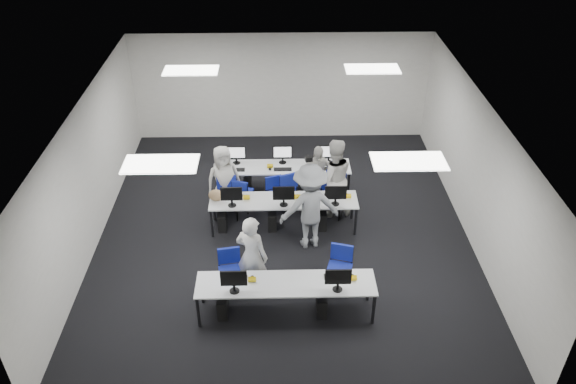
{
  "coord_description": "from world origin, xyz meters",
  "views": [
    {
      "loc": [
        -0.12,
        -9.77,
        7.61
      ],
      "look_at": [
        0.09,
        0.11,
        1.0
      ],
      "focal_mm": 35.0,
      "sensor_mm": 36.0,
      "label": 1
    }
  ],
  "objects_px": {
    "chair_6": "(285,193)",
    "student_1": "(333,178)",
    "student_0": "(252,256)",
    "chair_1": "(339,276)",
    "photographer": "(310,207)",
    "student_3": "(317,176)",
    "desk_front": "(286,285)",
    "chair_0": "(231,279)",
    "chair_3": "(276,201)",
    "chair_7": "(329,192)",
    "chair_5": "(243,198)",
    "chair_2": "(228,204)",
    "desk_mid": "(284,202)",
    "chair_4": "(333,202)",
    "student_2": "(224,179)"
  },
  "relations": [
    {
      "from": "desk_mid",
      "to": "chair_6",
      "type": "distance_m",
      "value": 1.0
    },
    {
      "from": "chair_4",
      "to": "student_3",
      "type": "xyz_separation_m",
      "value": [
        -0.35,
        0.4,
        0.45
      ]
    },
    {
      "from": "chair_2",
      "to": "chair_4",
      "type": "bearing_deg",
      "value": -2.65
    },
    {
      "from": "desk_mid",
      "to": "student_1",
      "type": "height_order",
      "value": "student_1"
    },
    {
      "from": "chair_0",
      "to": "student_3",
      "type": "relative_size",
      "value": 0.59
    },
    {
      "from": "chair_0",
      "to": "chair_2",
      "type": "relative_size",
      "value": 0.96
    },
    {
      "from": "chair_1",
      "to": "student_3",
      "type": "relative_size",
      "value": 0.6
    },
    {
      "from": "chair_2",
      "to": "student_0",
      "type": "relative_size",
      "value": 0.54
    },
    {
      "from": "chair_3",
      "to": "chair_6",
      "type": "height_order",
      "value": "chair_6"
    },
    {
      "from": "student_3",
      "to": "photographer",
      "type": "bearing_deg",
      "value": -110.48
    },
    {
      "from": "desk_front",
      "to": "chair_0",
      "type": "bearing_deg",
      "value": 149.26
    },
    {
      "from": "desk_mid",
      "to": "student_1",
      "type": "relative_size",
      "value": 1.71
    },
    {
      "from": "chair_2",
      "to": "student_3",
      "type": "xyz_separation_m",
      "value": [
        2.05,
        0.44,
        0.47
      ]
    },
    {
      "from": "chair_1",
      "to": "chair_0",
      "type": "bearing_deg",
      "value": -162.52
    },
    {
      "from": "chair_6",
      "to": "student_0",
      "type": "relative_size",
      "value": 0.54
    },
    {
      "from": "desk_front",
      "to": "photographer",
      "type": "height_order",
      "value": "photographer"
    },
    {
      "from": "chair_6",
      "to": "student_1",
      "type": "xyz_separation_m",
      "value": [
        1.06,
        -0.37,
        0.64
      ]
    },
    {
      "from": "student_0",
      "to": "photographer",
      "type": "bearing_deg",
      "value": -104.84
    },
    {
      "from": "chair_1",
      "to": "student_3",
      "type": "distance_m",
      "value": 2.92
    },
    {
      "from": "chair_3",
      "to": "chair_7",
      "type": "relative_size",
      "value": 0.87
    },
    {
      "from": "chair_6",
      "to": "student_3",
      "type": "bearing_deg",
      "value": -21.58
    },
    {
      "from": "desk_mid",
      "to": "chair_7",
      "type": "bearing_deg",
      "value": 41.09
    },
    {
      "from": "chair_6",
      "to": "photographer",
      "type": "relative_size",
      "value": 0.48
    },
    {
      "from": "student_1",
      "to": "student_3",
      "type": "distance_m",
      "value": 0.53
    },
    {
      "from": "chair_4",
      "to": "chair_7",
      "type": "xyz_separation_m",
      "value": [
        -0.06,
        0.42,
        -0.01
      ]
    },
    {
      "from": "chair_7",
      "to": "student_2",
      "type": "height_order",
      "value": "student_2"
    },
    {
      "from": "chair_3",
      "to": "student_1",
      "type": "distance_m",
      "value": 1.45
    },
    {
      "from": "desk_mid",
      "to": "chair_5",
      "type": "distance_m",
      "value": 1.27
    },
    {
      "from": "chair_6",
      "to": "chair_5",
      "type": "bearing_deg",
      "value": 166.85
    },
    {
      "from": "chair_2",
      "to": "student_0",
      "type": "distance_m",
      "value": 2.62
    },
    {
      "from": "desk_mid",
      "to": "chair_5",
      "type": "height_order",
      "value": "chair_5"
    },
    {
      "from": "chair_6",
      "to": "photographer",
      "type": "bearing_deg",
      "value": -94.21
    },
    {
      "from": "chair_0",
      "to": "chair_2",
      "type": "xyz_separation_m",
      "value": [
        -0.23,
        2.47,
        0.01
      ]
    },
    {
      "from": "chair_0",
      "to": "chair_4",
      "type": "distance_m",
      "value": 3.32
    },
    {
      "from": "chair_2",
      "to": "chair_4",
      "type": "xyz_separation_m",
      "value": [
        2.4,
        0.04,
        0.01
      ]
    },
    {
      "from": "chair_4",
      "to": "student_3",
      "type": "height_order",
      "value": "student_3"
    },
    {
      "from": "chair_0",
      "to": "chair_3",
      "type": "relative_size",
      "value": 1.1
    },
    {
      "from": "desk_front",
      "to": "chair_7",
      "type": "height_order",
      "value": "chair_7"
    },
    {
      "from": "student_0",
      "to": "student_1",
      "type": "height_order",
      "value": "student_1"
    },
    {
      "from": "chair_4",
      "to": "desk_front",
      "type": "bearing_deg",
      "value": -90.37
    },
    {
      "from": "desk_front",
      "to": "chair_0",
      "type": "distance_m",
      "value": 1.26
    },
    {
      "from": "chair_3",
      "to": "student_0",
      "type": "height_order",
      "value": "student_0"
    },
    {
      "from": "chair_6",
      "to": "student_3",
      "type": "xyz_separation_m",
      "value": [
        0.73,
        0.0,
        0.47
      ]
    },
    {
      "from": "chair_6",
      "to": "student_1",
      "type": "distance_m",
      "value": 1.3
    },
    {
      "from": "desk_front",
      "to": "desk_mid",
      "type": "bearing_deg",
      "value": 90.0
    },
    {
      "from": "desk_front",
      "to": "chair_5",
      "type": "relative_size",
      "value": 3.84
    },
    {
      "from": "student_0",
      "to": "student_3",
      "type": "distance_m",
      "value": 3.23
    },
    {
      "from": "student_1",
      "to": "photographer",
      "type": "distance_m",
      "value": 1.28
    },
    {
      "from": "student_0",
      "to": "chair_1",
      "type": "bearing_deg",
      "value": -153.83
    },
    {
      "from": "chair_3",
      "to": "student_2",
      "type": "bearing_deg",
      "value": 155.45
    }
  ]
}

